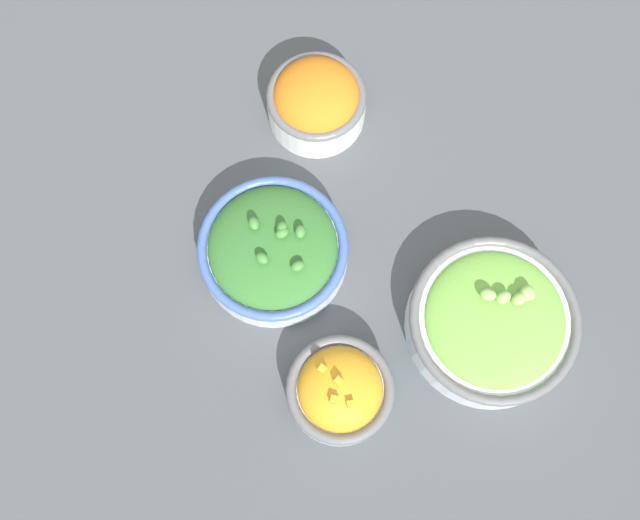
{
  "coord_description": "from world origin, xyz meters",
  "views": [
    {
      "loc": [
        0.19,
        -0.13,
        0.84
      ],
      "look_at": [
        0.0,
        0.0,
        0.03
      ],
      "focal_mm": 40.0,
      "sensor_mm": 36.0,
      "label": 1
    }
  ],
  "objects_px": {
    "bowl_lettuce": "(493,321)",
    "bowl_carrots": "(316,101)",
    "bowl_squash": "(340,390)",
    "bowl_broccoli": "(273,249)"
  },
  "relations": [
    {
      "from": "bowl_broccoli",
      "to": "bowl_squash",
      "type": "bearing_deg",
      "value": -8.9
    },
    {
      "from": "bowl_lettuce",
      "to": "bowl_carrots",
      "type": "distance_m",
      "value": 0.35
    },
    {
      "from": "bowl_broccoli",
      "to": "bowl_squash",
      "type": "xyz_separation_m",
      "value": [
        0.18,
        -0.03,
        0.0
      ]
    },
    {
      "from": "bowl_lettuce",
      "to": "bowl_carrots",
      "type": "bearing_deg",
      "value": -178.13
    },
    {
      "from": "bowl_lettuce",
      "to": "bowl_carrots",
      "type": "xyz_separation_m",
      "value": [
        -0.35,
        -0.01,
        0.01
      ]
    },
    {
      "from": "bowl_broccoli",
      "to": "bowl_lettuce",
      "type": "relative_size",
      "value": 0.91
    },
    {
      "from": "bowl_squash",
      "to": "bowl_lettuce",
      "type": "bearing_deg",
      "value": 79.86
    },
    {
      "from": "bowl_squash",
      "to": "bowl_lettuce",
      "type": "distance_m",
      "value": 0.19
    },
    {
      "from": "bowl_broccoli",
      "to": "bowl_squash",
      "type": "distance_m",
      "value": 0.18
    },
    {
      "from": "bowl_broccoli",
      "to": "bowl_carrots",
      "type": "height_order",
      "value": "bowl_carrots"
    }
  ]
}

